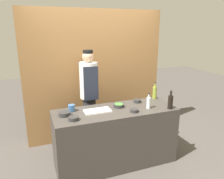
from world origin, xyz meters
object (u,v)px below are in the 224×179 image
object	(u,v)px
sauce_bowl_green	(119,105)
bottle_clear	(149,102)
cup_blue	(72,108)
bottle_oil	(155,92)
sauce_bowl_brown	(137,101)
sauce_bowl_purple	(65,114)
sauce_bowl_yellow	(74,118)
bottle_soy	(170,102)
cutting_board	(97,111)
sauce_bowl_white	(134,110)
chef_center	(89,96)

from	to	relation	value
sauce_bowl_green	bottle_clear	xyz separation A→B (m)	(0.40, -0.21, 0.07)
cup_blue	bottle_oil	bearing A→B (deg)	3.36
sauce_bowl_brown	cup_blue	bearing A→B (deg)	-179.38
sauce_bowl_green	sauce_bowl_brown	size ratio (longest dim) A/B	1.35
sauce_bowl_green	sauce_bowl_purple	world-z (taller)	sauce_bowl_purple
sauce_bowl_yellow	bottle_soy	bearing A→B (deg)	-3.64
cutting_board	bottle_soy	distance (m)	1.10
sauce_bowl_white	bottle_oil	distance (m)	0.75
sauce_bowl_green	cutting_board	size ratio (longest dim) A/B	0.41
sauce_bowl_white	bottle_oil	xyz separation A→B (m)	(0.61, 0.44, 0.09)
sauce_bowl_green	cutting_board	world-z (taller)	sauce_bowl_green
sauce_bowl_white	sauce_bowl_purple	world-z (taller)	sauce_bowl_purple
sauce_bowl_brown	chef_center	distance (m)	0.82
bottle_clear	bottle_soy	size ratio (longest dim) A/B	0.86
sauce_bowl_green	sauce_bowl_brown	distance (m)	0.38
bottle_clear	bottle_oil	distance (m)	0.51
cutting_board	bottle_oil	bearing A→B (deg)	11.76
sauce_bowl_green	sauce_bowl_purple	bearing A→B (deg)	-176.69
bottle_clear	sauce_bowl_yellow	bearing A→B (deg)	-178.35
sauce_bowl_brown	bottle_oil	bearing A→B (deg)	11.22
sauce_bowl_white	bottle_oil	size ratio (longest dim) A/B	0.41
chef_center	bottle_clear	bearing A→B (deg)	-45.48
cup_blue	sauce_bowl_yellow	bearing A→B (deg)	-96.38
cup_blue	bottle_clear	bearing A→B (deg)	-14.87
sauce_bowl_green	chef_center	distance (m)	0.62
sauce_bowl_green	bottle_clear	world-z (taller)	bottle_clear
chef_center	bottle_soy	bearing A→B (deg)	-40.04
sauce_bowl_brown	cup_blue	xyz separation A→B (m)	(-1.08, -0.01, 0.02)
bottle_clear	bottle_soy	bearing A→B (deg)	-22.56
bottle_soy	sauce_bowl_purple	bearing A→B (deg)	169.41
sauce_bowl_brown	cutting_board	size ratio (longest dim) A/B	0.31
chef_center	bottle_oil	bearing A→B (deg)	-18.56
cup_blue	sauce_bowl_purple	bearing A→B (deg)	-133.11
sauce_bowl_purple	cutting_board	bearing A→B (deg)	-1.27
sauce_bowl_purple	chef_center	world-z (taller)	chef_center
sauce_bowl_white	bottle_clear	size ratio (longest dim) A/B	0.49
cutting_board	chef_center	world-z (taller)	chef_center
sauce_bowl_purple	cutting_board	xyz separation A→B (m)	(0.48, -0.01, -0.02)
sauce_bowl_purple	cup_blue	size ratio (longest dim) A/B	1.62
sauce_bowl_green	bottle_soy	distance (m)	0.78
sauce_bowl_purple	sauce_bowl_brown	bearing A→B (deg)	6.86
sauce_bowl_white	bottle_soy	xyz separation A→B (m)	(0.57, -0.07, 0.08)
sauce_bowl_green	chef_center	bearing A→B (deg)	121.74
sauce_bowl_purple	chef_center	xyz separation A→B (m)	(0.51, 0.58, 0.03)
bottle_clear	bottle_oil	xyz separation A→B (m)	(0.34, 0.38, 0.02)
sauce_bowl_green	cup_blue	bearing A→B (deg)	173.22
sauce_bowl_yellow	chef_center	world-z (taller)	chef_center
bottle_clear	bottle_oil	size ratio (longest dim) A/B	0.83
sauce_bowl_green	sauce_bowl_purple	size ratio (longest dim) A/B	0.99
cutting_board	bottle_soy	world-z (taller)	bottle_soy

